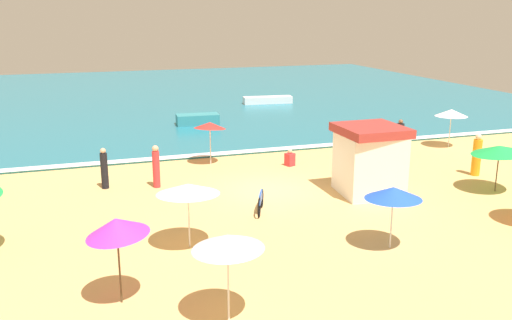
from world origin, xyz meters
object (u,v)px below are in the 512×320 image
object	(u,v)px
beach_umbrella_6	(451,113)
beachgoer_0	(156,167)
small_boat_1	(198,119)
beachgoer_2	(104,169)
lifeguard_cabana	(369,160)
beach_umbrella_3	(228,242)
beachgoer_4	(477,156)
beach_umbrella_5	(210,125)
beachgoer_1	(290,159)
beach_umbrella_1	(117,227)
beach_umbrella_7	(188,189)
beach_umbrella_8	(393,193)
parked_bicycle	(261,202)
small_boat_0	(268,100)
beachgoer_3	(400,138)
beach_umbrella_0	(500,150)

from	to	relation	value
beach_umbrella_6	beachgoer_0	distance (m)	16.50
small_boat_1	beachgoer_2	bearing A→B (deg)	-119.11
lifeguard_cabana	beach_umbrella_3	world-z (taller)	lifeguard_cabana
beachgoer_4	beach_umbrella_6	bearing A→B (deg)	65.30
beach_umbrella_5	beachgoer_0	xyz separation A→B (m)	(-3.05, -2.89, -1.03)
beachgoer_1	beach_umbrella_1	bearing A→B (deg)	-129.37
beach_umbrella_6	lifeguard_cabana	bearing A→B (deg)	-144.78
beach_umbrella_7	small_boat_1	bearing A→B (deg)	76.77
beachgoer_1	beachgoer_4	size ratio (longest dim) A/B	0.43
beachgoer_1	beach_umbrella_5	bearing A→B (deg)	157.49
beach_umbrella_8	beach_umbrella_1	bearing A→B (deg)	-174.15
parked_bicycle	beachgoer_1	distance (m)	6.54
beach_umbrella_3	beachgoer_0	size ratio (longest dim) A/B	1.33
lifeguard_cabana	parked_bicycle	world-z (taller)	lifeguard_cabana
beachgoer_2	small_boat_0	bearing A→B (deg)	53.41
parked_bicycle	beachgoer_4	size ratio (longest dim) A/B	0.88
beach_umbrella_8	beachgoer_1	bearing A→B (deg)	86.73
beach_umbrella_7	beachgoer_3	world-z (taller)	beach_umbrella_7
beach_umbrella_7	beachgoer_2	world-z (taller)	beach_umbrella_7
beach_umbrella_0	beachgoer_4	xyz separation A→B (m)	(0.79, 2.22, -0.88)
beachgoer_0	beachgoer_3	xyz separation A→B (m)	(12.94, 1.91, -0.05)
lifeguard_cabana	beach_umbrella_1	size ratio (longest dim) A/B	1.19
beachgoer_0	beachgoer_1	bearing A→B (deg)	12.13
beach_umbrella_0	beachgoer_0	size ratio (longest dim) A/B	1.68
parked_bicycle	small_boat_1	distance (m)	16.56
beach_umbrella_0	beach_umbrella_7	world-z (taller)	beach_umbrella_7
beach_umbrella_5	small_boat_0	xyz separation A→B (m)	(8.63, 16.16, -1.55)
beach_umbrella_7	beach_umbrella_8	bearing A→B (deg)	-18.93
beach_umbrella_3	beachgoer_2	xyz separation A→B (m)	(-2.14, 11.64, -1.18)
beachgoer_4	beach_umbrella_7	bearing A→B (deg)	-164.66
beachgoer_1	beachgoer_4	distance (m)	8.50
beach_umbrella_7	beachgoer_4	xyz separation A→B (m)	(13.95, 3.83, -1.02)
beach_umbrella_1	beachgoer_4	distance (m)	17.70
beach_umbrella_0	lifeguard_cabana	bearing A→B (deg)	164.74
lifeguard_cabana	beachgoer_2	world-z (taller)	lifeguard_cabana
beach_umbrella_7	beachgoer_4	distance (m)	14.50
beach_umbrella_3	beach_umbrella_1	bearing A→B (deg)	145.13
beachgoer_3	beach_umbrella_0	bearing A→B (deg)	-87.75
beach_umbrella_1	small_boat_1	distance (m)	22.87
beach_umbrella_5	beachgoer_4	size ratio (longest dim) A/B	1.14
beach_umbrella_0	parked_bicycle	size ratio (longest dim) A/B	1.81
beachgoer_0	beachgoer_1	world-z (taller)	beachgoer_0
beach_umbrella_3	parked_bicycle	size ratio (longest dim) A/B	1.44
beachgoer_0	beachgoer_2	bearing A→B (deg)	165.73
beach_umbrella_5	beach_umbrella_7	distance (m)	9.90
beachgoer_0	small_boat_0	bearing A→B (deg)	58.51
small_boat_1	beachgoer_0	bearing A→B (deg)	-110.01
beachgoer_3	small_boat_0	bearing A→B (deg)	94.24
beach_umbrella_0	beach_umbrella_5	bearing A→B (deg)	142.43
beach_umbrella_0	beach_umbrella_7	xyz separation A→B (m)	(-13.16, -1.61, 0.15)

